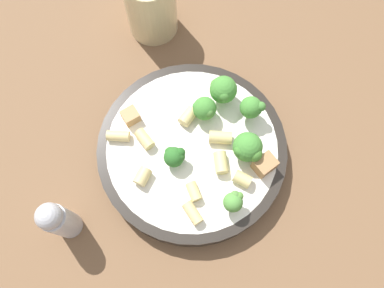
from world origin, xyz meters
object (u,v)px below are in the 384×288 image
(broccoli_floret_2, at_px, (175,156))
(rigatoni_2, at_px, (118,136))
(chicken_chunk_0, at_px, (131,116))
(broccoli_floret_0, at_px, (205,109))
(pasta_bowl, at_px, (192,150))
(broccoli_floret_5, at_px, (252,108))
(rigatoni_1, at_px, (193,213))
(broccoli_floret_3, at_px, (248,148))
(broccoli_floret_4, at_px, (233,202))
(chicken_chunk_1, at_px, (265,165))
(rigatoni_3, at_px, (143,176))
(rigatoni_6, at_px, (220,137))
(pepper_shaker, at_px, (58,220))
(broccoli_floret_1, at_px, (223,90))
(rigatoni_0, at_px, (242,179))
(rigatoni_5, at_px, (188,117))
(rigatoni_4, at_px, (145,137))
(rigatoni_7, at_px, (194,192))
(rigatoni_8, at_px, (221,163))
(drinking_glass, at_px, (151,7))

(broccoli_floret_2, relative_size, rigatoni_2, 1.04)
(chicken_chunk_0, bearing_deg, broccoli_floret_0, -169.97)
(pasta_bowl, distance_m, rigatoni_2, 0.10)
(broccoli_floret_2, distance_m, broccoli_floret_5, 0.11)
(broccoli_floret_2, xyz_separation_m, rigatoni_1, (-0.03, 0.06, -0.01))
(broccoli_floret_3, relative_size, chicken_chunk_0, 2.04)
(broccoli_floret_4, distance_m, chicken_chunk_1, 0.06)
(rigatoni_3, relative_size, rigatoni_6, 0.74)
(rigatoni_1, height_order, pepper_shaker, pepper_shaker)
(broccoli_floret_1, xyz_separation_m, rigatoni_0, (-0.04, 0.11, -0.02))
(rigatoni_5, bearing_deg, rigatoni_4, 34.39)
(chicken_chunk_1, bearing_deg, rigatoni_6, -27.35)
(broccoli_floret_0, relative_size, broccoli_floret_2, 1.20)
(broccoli_floret_0, height_order, rigatoni_6, broccoli_floret_0)
(rigatoni_1, relative_size, rigatoni_7, 1.21)
(rigatoni_0, distance_m, chicken_chunk_1, 0.03)
(rigatoni_0, bearing_deg, rigatoni_5, -43.85)
(broccoli_floret_2, distance_m, rigatoni_8, 0.06)
(broccoli_floret_0, bearing_deg, rigatoni_2, 23.64)
(rigatoni_5, distance_m, chicken_chunk_1, 0.11)
(rigatoni_0, height_order, rigatoni_7, rigatoni_0)
(chicken_chunk_1, bearing_deg, chicken_chunk_0, -14.20)
(broccoli_floret_4, bearing_deg, rigatoni_2, -24.05)
(rigatoni_2, bearing_deg, broccoli_floret_0, -156.36)
(broccoli_floret_1, xyz_separation_m, drinking_glass, (0.11, -0.13, -0.01))
(rigatoni_2, distance_m, chicken_chunk_0, 0.03)
(rigatoni_6, relative_size, chicken_chunk_0, 1.39)
(broccoli_floret_1, xyz_separation_m, chicken_chunk_1, (-0.06, 0.09, -0.01))
(rigatoni_8, relative_size, chicken_chunk_0, 1.29)
(broccoli_floret_1, bearing_deg, rigatoni_5, 40.90)
(rigatoni_1, height_order, rigatoni_6, rigatoni_6)
(rigatoni_4, bearing_deg, rigatoni_0, 162.84)
(chicken_chunk_0, xyz_separation_m, chicken_chunk_1, (-0.18, 0.04, 0.00))
(rigatoni_6, xyz_separation_m, chicken_chunk_1, (-0.06, 0.03, 0.00))
(broccoli_floret_5, height_order, rigatoni_2, broccoli_floret_5)
(pasta_bowl, height_order, broccoli_floret_5, broccoli_floret_5)
(pasta_bowl, bearing_deg, broccoli_floret_2, 48.35)
(broccoli_floret_2, height_order, rigatoni_8, broccoli_floret_2)
(broccoli_floret_3, height_order, rigatoni_1, broccoli_floret_3)
(broccoli_floret_1, xyz_separation_m, rigatoni_6, (-0.00, 0.06, -0.02))
(pasta_bowl, distance_m, rigatoni_4, 0.06)
(rigatoni_1, xyz_separation_m, pepper_shaker, (0.15, 0.03, 0.01))
(broccoli_floret_0, relative_size, pepper_shaker, 0.38)
(broccoli_floret_3, height_order, broccoli_floret_4, broccoli_floret_3)
(broccoli_floret_3, distance_m, drinking_glass, 0.25)
(broccoli_floret_4, distance_m, rigatoni_1, 0.05)
(rigatoni_6, xyz_separation_m, pepper_shaker, (0.17, 0.13, 0.01))
(pasta_bowl, distance_m, broccoli_floret_4, 0.09)
(rigatoni_8, xyz_separation_m, drinking_glass, (0.12, -0.22, 0.00))
(broccoli_floret_2, relative_size, rigatoni_1, 1.07)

